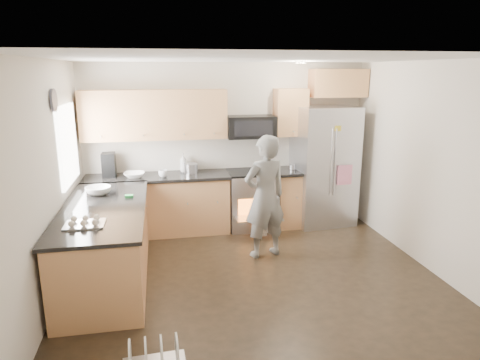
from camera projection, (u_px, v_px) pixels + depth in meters
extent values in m
plane|color=black|center=(253.00, 275.00, 5.32)|extent=(4.50, 4.50, 0.00)
cube|color=beige|center=(227.00, 146.00, 6.90)|extent=(4.50, 0.04, 2.60)
cube|color=beige|center=(314.00, 237.00, 3.10)|extent=(4.50, 0.04, 2.60)
cube|color=beige|center=(50.00, 183.00, 4.59)|extent=(0.04, 4.00, 2.60)
cube|color=beige|center=(427.00, 166.00, 5.40)|extent=(0.04, 4.00, 2.60)
cube|color=white|center=(255.00, 59.00, 4.68)|extent=(4.50, 4.00, 0.04)
cube|color=white|center=(68.00, 145.00, 5.49)|extent=(0.04, 1.00, 1.00)
cylinder|color=#F6E5C5|center=(301.00, 62.00, 5.89)|extent=(0.14, 0.14, 0.02)
cylinder|color=#474754|center=(54.00, 100.00, 4.82)|extent=(0.03, 0.26, 0.26)
cube|color=#C17B4D|center=(159.00, 206.00, 6.63)|extent=(2.15, 0.60, 0.87)
cube|color=black|center=(157.00, 177.00, 6.50)|extent=(2.19, 0.64, 0.04)
cube|color=#C17B4D|center=(290.00, 199.00, 7.01)|extent=(0.50, 0.60, 0.87)
cube|color=black|center=(291.00, 171.00, 6.89)|extent=(0.54, 0.64, 0.04)
cube|color=#C17B4D|center=(155.00, 115.00, 6.41)|extent=(2.16, 0.33, 0.74)
cube|color=#C17B4D|center=(290.00, 112.00, 6.79)|extent=(0.50, 0.33, 0.74)
cube|color=#C17B4D|center=(338.00, 83.00, 6.82)|extent=(0.90, 0.33, 0.44)
imported|color=white|center=(134.00, 175.00, 6.38)|extent=(0.31, 0.31, 0.08)
imported|color=silver|center=(183.00, 163.00, 6.73)|extent=(0.11, 0.11, 0.29)
imported|color=silver|center=(163.00, 174.00, 6.40)|extent=(0.14, 0.14, 0.11)
cylinder|color=#B7B7BC|center=(191.00, 168.00, 6.66)|extent=(0.22, 0.22, 0.15)
cube|color=black|center=(109.00, 165.00, 6.39)|extent=(0.19, 0.23, 0.36)
cylinder|color=#B7B7BC|center=(292.00, 167.00, 6.93)|extent=(0.10, 0.10, 0.08)
cube|color=#C17B4D|center=(107.00, 245.00, 5.14)|extent=(0.90, 2.30, 0.87)
cube|color=black|center=(104.00, 208.00, 5.02)|extent=(0.96, 2.36, 0.04)
imported|color=silver|center=(98.00, 191.00, 5.50)|extent=(0.32, 0.32, 0.10)
cube|color=#37C158|center=(129.00, 196.00, 5.38)|extent=(0.10, 0.07, 0.03)
cube|color=#B7B7BC|center=(84.00, 221.00, 4.40)|extent=(0.40, 0.30, 0.08)
cube|color=#B7B7BC|center=(252.00, 200.00, 6.87)|extent=(0.76, 0.62, 0.90)
cube|color=black|center=(252.00, 172.00, 6.76)|extent=(0.76, 0.60, 0.03)
cube|color=orange|center=(256.00, 209.00, 6.58)|extent=(0.56, 0.02, 0.34)
cube|color=#B7B7BC|center=(259.00, 218.00, 6.45)|extent=(0.70, 0.34, 0.03)
cube|color=white|center=(259.00, 228.00, 6.43)|extent=(0.24, 0.03, 0.28)
cube|color=black|center=(251.00, 127.00, 6.70)|extent=(0.76, 0.40, 0.34)
cube|color=#B7B7BC|center=(323.00, 166.00, 6.98)|extent=(1.01, 0.82, 1.93)
cylinder|color=#B7B7BC|center=(331.00, 163.00, 6.58)|extent=(0.03, 0.03, 1.05)
cylinder|color=#B7B7BC|center=(335.00, 162.00, 6.59)|extent=(0.03, 0.03, 1.05)
cube|color=pink|center=(345.00, 175.00, 6.68)|extent=(0.25, 0.03, 0.31)
cube|color=#98AFF3|center=(322.00, 143.00, 6.48)|extent=(0.19, 0.02, 0.23)
imported|color=gray|center=(265.00, 197.00, 5.71)|extent=(0.70, 0.55, 1.67)
cylinder|color=silver|center=(130.00, 357.00, 3.52)|extent=(0.03, 0.30, 0.30)
cylinder|color=silver|center=(146.00, 355.00, 3.55)|extent=(0.03, 0.30, 0.30)
cylinder|color=silver|center=(162.00, 353.00, 3.57)|extent=(0.03, 0.30, 0.30)
cylinder|color=silver|center=(177.00, 351.00, 3.60)|extent=(0.03, 0.30, 0.30)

